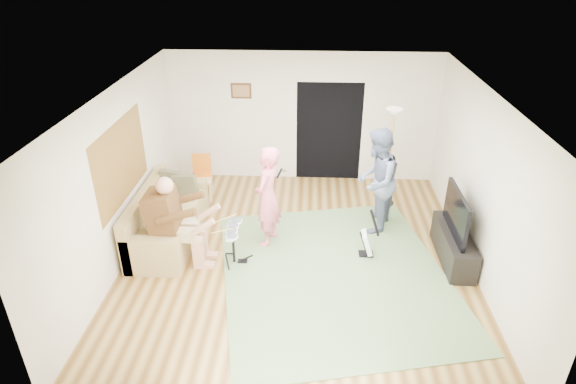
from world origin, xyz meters
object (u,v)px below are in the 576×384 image
object	(u,v)px
singer	(267,197)
guitar_spare	(367,243)
tv_cabinet	(453,246)
television	(456,213)
sofa	(164,223)
dining_chair	(203,183)
guitarist	(376,181)
torchiere_lamp	(391,140)
drum_kit	(233,247)

from	to	relation	value
singer	guitar_spare	bearing A→B (deg)	94.15
tv_cabinet	television	size ratio (longest dim) A/B	1.23
sofa	dining_chair	distance (m)	1.57
television	guitarist	bearing A→B (deg)	141.84
sofa	guitar_spare	world-z (taller)	sofa
sofa	guitar_spare	distance (m)	3.45
sofa	torchiere_lamp	bearing A→B (deg)	20.16
guitar_spare	dining_chair	distance (m)	3.60
singer	television	size ratio (longest dim) A/B	1.52
torchiere_lamp	dining_chair	xyz separation A→B (m)	(-3.60, 0.07, -1.01)
guitar_spare	television	world-z (taller)	television
drum_kit	dining_chair	distance (m)	2.37
drum_kit	tv_cabinet	size ratio (longest dim) A/B	0.47
drum_kit	torchiere_lamp	world-z (taller)	torchiere_lamp
drum_kit	torchiere_lamp	xyz separation A→B (m)	(2.66, 2.10, 1.03)
torchiere_lamp	guitar_spare	bearing A→B (deg)	-106.28
tv_cabinet	television	world-z (taller)	television
torchiere_lamp	singer	bearing A→B (deg)	-145.86
guitarist	tv_cabinet	size ratio (longest dim) A/B	1.33
dining_chair	torchiere_lamp	bearing A→B (deg)	-8.18
singer	guitar_spare	xyz separation A→B (m)	(1.64, -0.33, -0.62)
guitarist	torchiere_lamp	distance (m)	1.07
sofa	guitarist	distance (m)	3.70
dining_chair	television	xyz separation A→B (m)	(4.39, -1.90, 0.54)
guitar_spare	dining_chair	world-z (taller)	dining_chair
dining_chair	television	bearing A→B (deg)	-30.41
drum_kit	guitarist	xyz separation A→B (m)	(2.31, 1.17, 0.64)
singer	television	bearing A→B (deg)	98.44
guitar_spare	torchiere_lamp	xyz separation A→B (m)	(0.52, 1.79, 1.08)
television	torchiere_lamp	bearing A→B (deg)	113.42
sofa	singer	size ratio (longest dim) A/B	1.27
sofa	dining_chair	xyz separation A→B (m)	(0.35, 1.53, 0.02)
guitarist	torchiere_lamp	size ratio (longest dim) A/B	0.97
singer	guitar_spare	world-z (taller)	singer
sofa	guitar_spare	xyz separation A→B (m)	(3.43, -0.34, -0.05)
tv_cabinet	dining_chair	bearing A→B (deg)	156.85
sofa	torchiere_lamp	size ratio (longest dim) A/B	1.15
singer	tv_cabinet	bearing A→B (deg)	98.56
guitarist	drum_kit	bearing A→B (deg)	-43.56
guitar_spare	guitarist	bearing A→B (deg)	78.42
drum_kit	guitar_spare	size ratio (longest dim) A/B	0.78
guitar_spare	drum_kit	bearing A→B (deg)	-171.77
torchiere_lamp	drum_kit	bearing A→B (deg)	-141.65
singer	television	world-z (taller)	singer
sofa	singer	distance (m)	1.88
drum_kit	television	distance (m)	3.51
drum_kit	tv_cabinet	bearing A→B (deg)	4.50
singer	tv_cabinet	size ratio (longest dim) A/B	1.24
singer	torchiere_lamp	distance (m)	2.66
dining_chair	tv_cabinet	distance (m)	4.83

